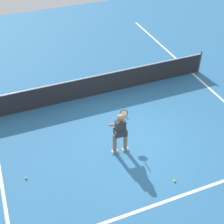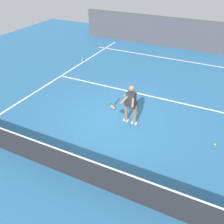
% 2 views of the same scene
% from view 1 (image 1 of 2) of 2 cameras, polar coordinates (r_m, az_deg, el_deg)
% --- Properties ---
extents(ground_plane, '(26.14, 26.14, 0.00)m').
position_cam_1_polar(ground_plane, '(10.95, 3.59, -5.32)').
color(ground_plane, teal).
extents(service_line_marking, '(8.70, 0.10, 0.01)m').
position_cam_1_polar(service_line_marking, '(9.51, 10.18, -15.22)').
color(service_line_marking, white).
rests_on(service_line_marking, ground).
extents(sideline_left_marking, '(0.10, 18.11, 0.01)m').
position_cam_1_polar(sideline_left_marking, '(10.40, -19.24, -11.18)').
color(sideline_left_marking, white).
rests_on(sideline_left_marking, ground).
extents(court_net, '(9.38, 0.08, 1.01)m').
position_cam_1_polar(court_net, '(12.85, -1.96, 5.00)').
color(court_net, '#4C4C51').
rests_on(court_net, ground).
extents(tennis_player, '(0.84, 0.92, 1.55)m').
position_cam_1_polar(tennis_player, '(10.06, 1.49, -3.48)').
color(tennis_player, '#8C6647').
rests_on(tennis_player, ground).
extents(tennis_ball_near, '(0.07, 0.07, 0.07)m').
position_cam_1_polar(tennis_ball_near, '(10.16, -15.12, -11.31)').
color(tennis_ball_near, '#D1E533').
rests_on(tennis_ball_near, ground).
extents(tennis_ball_mid, '(0.07, 0.07, 0.07)m').
position_cam_1_polar(tennis_ball_mid, '(9.93, 11.06, -11.97)').
color(tennis_ball_mid, '#D1E533').
rests_on(tennis_ball_mid, ground).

